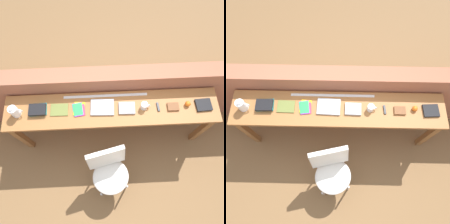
{
  "view_description": "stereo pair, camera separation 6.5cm",
  "coord_description": "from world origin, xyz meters",
  "views": [
    {
      "loc": [
        -0.05,
        -0.7,
        3.2
      ],
      "look_at": [
        0.0,
        0.25,
        0.9
      ],
      "focal_mm": 35.0,
      "sensor_mm": 36.0,
      "label": 1
    },
    {
      "loc": [
        0.02,
        -0.7,
        3.2
      ],
      "look_at": [
        0.0,
        0.25,
        0.9
      ],
      "focal_mm": 35.0,
      "sensor_mm": 36.0,
      "label": 2
    }
  ],
  "objects": [
    {
      "name": "ground_plane",
      "position": [
        0.0,
        0.0,
        0.0
      ],
      "size": [
        40.0,
        40.0,
        0.0
      ],
      "primitive_type": "plane",
      "color": "brown"
    },
    {
      "name": "brick_wall_back",
      "position": [
        0.0,
        0.64,
        0.55
      ],
      "size": [
        6.0,
        0.2,
        1.11
      ],
      "primitive_type": "cube",
      "color": "#9E5B42",
      "rests_on": "ground"
    },
    {
      "name": "sideboard",
      "position": [
        0.0,
        0.3,
        0.74
      ],
      "size": [
        2.5,
        0.44,
        0.88
      ],
      "color": "#996033",
      "rests_on": "ground"
    },
    {
      "name": "chair_white_moulded",
      "position": [
        -0.06,
        -0.35,
        0.53
      ],
      "size": [
        0.53,
        0.54,
        0.89
      ],
      "color": "silver",
      "rests_on": "ground"
    },
    {
      "name": "pitcher_white",
      "position": [
        -1.09,
        0.28,
        0.96
      ],
      "size": [
        0.14,
        0.1,
        0.18
      ],
      "color": "white",
      "rests_on": "sideboard"
    },
    {
      "name": "book_stack_leftmost",
      "position": [
        -0.85,
        0.32,
        0.91
      ],
      "size": [
        0.2,
        0.16,
        0.05
      ],
      "color": "#19757A",
      "rests_on": "sideboard"
    },
    {
      "name": "magazine_cycling",
      "position": [
        -0.61,
        0.31,
        0.89
      ],
      "size": [
        0.2,
        0.16,
        0.01
      ],
      "primitive_type": "cube",
      "rotation": [
        0.0,
        0.0,
        -0.02
      ],
      "color": "olive",
      "rests_on": "sideboard"
    },
    {
      "name": "pamphlet_pile_colourful",
      "position": [
        -0.38,
        0.31,
        0.89
      ],
      "size": [
        0.16,
        0.19,
        0.01
      ],
      "color": "#3399D8",
      "rests_on": "sideboard"
    },
    {
      "name": "book_open_centre",
      "position": [
        -0.11,
        0.32,
        0.89
      ],
      "size": [
        0.28,
        0.21,
        0.02
      ],
      "primitive_type": "cube",
      "rotation": [
        0.0,
        0.0,
        -0.04
      ],
      "color": "#9E9EA3",
      "rests_on": "sideboard"
    },
    {
      "name": "book_grey_hardcover",
      "position": [
        0.17,
        0.29,
        0.89
      ],
      "size": [
        0.19,
        0.15,
        0.03
      ],
      "primitive_type": "cube",
      "rotation": [
        0.0,
        0.0,
        -0.03
      ],
      "color": "#9E9EA3",
      "rests_on": "sideboard"
    },
    {
      "name": "mug",
      "position": [
        0.37,
        0.3,
        0.92
      ],
      "size": [
        0.11,
        0.08,
        0.09
      ],
      "color": "white",
      "rests_on": "sideboard"
    },
    {
      "name": "multitool_folded",
      "position": [
        0.54,
        0.29,
        0.89
      ],
      "size": [
        0.03,
        0.11,
        0.02
      ],
      "primitive_type": "cube",
      "rotation": [
        0.0,
        0.0,
        0.07
      ],
      "color": "black",
      "rests_on": "sideboard"
    },
    {
      "name": "leather_journal_brown",
      "position": [
        0.71,
        0.28,
        0.89
      ],
      "size": [
        0.13,
        0.1,
        0.02
      ],
      "primitive_type": "cube",
      "rotation": [
        0.0,
        0.0,
        -0.01
      ],
      "color": "brown",
      "rests_on": "sideboard"
    },
    {
      "name": "sports_ball_small",
      "position": [
        0.88,
        0.31,
        0.91
      ],
      "size": [
        0.06,
        0.06,
        0.06
      ],
      "primitive_type": "sphere",
      "color": "orange",
      "rests_on": "sideboard"
    },
    {
      "name": "book_repair_rightmost",
      "position": [
        1.07,
        0.29,
        0.89
      ],
      "size": [
        0.18,
        0.16,
        0.03
      ],
      "primitive_type": "cube",
      "rotation": [
        0.0,
        0.0,
        0.05
      ],
      "color": "black",
      "rests_on": "sideboard"
    },
    {
      "name": "ruler_metal_back_edge",
      "position": [
        -0.07,
        0.47,
        0.88
      ],
      "size": [
        0.99,
        0.03,
        0.0
      ],
      "primitive_type": "cube",
      "color": "silver",
      "rests_on": "sideboard"
    }
  ]
}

